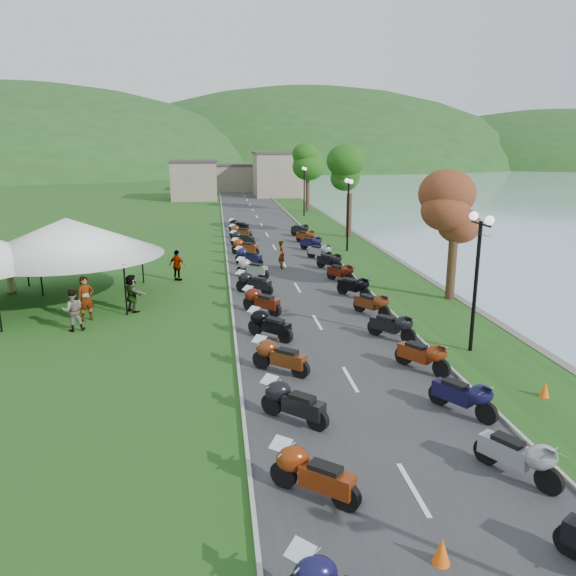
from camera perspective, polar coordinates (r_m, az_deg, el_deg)
name	(u,v)px	position (r m, az deg, el deg)	size (l,w,h in m)	color
road	(274,247)	(41.31, -1.40, 4.14)	(7.00, 120.00, 0.02)	#363638
hills_backdrop	(227,166)	(200.62, -6.18, 12.26)	(360.00, 120.00, 76.00)	#285621
far_building	(230,178)	(85.60, -5.91, 11.10)	(18.00, 16.00, 5.00)	gray
moto_row_left	(265,313)	(23.45, -2.39, -2.55)	(2.60, 53.62, 1.10)	#331411
moto_row_right	(362,295)	(26.49, 7.56, -0.67)	(2.60, 43.17, 1.10)	#331411
vendor_tent_main	(70,259)	(29.02, -21.29, 2.73)	(6.00, 6.00, 4.00)	white
tree_lakeside	(454,228)	(27.99, 16.55, 5.89)	(2.54, 2.54, 7.04)	#225F14
pedestrian_a	(88,320)	(25.77, -19.66, -3.11)	(0.71, 0.52, 1.95)	slate
pedestrian_b	(75,330)	(24.58, -20.84, -4.05)	(0.85, 0.46, 1.74)	slate
traffic_cone_near	(442,551)	(11.52, 15.34, -24.40)	(0.34, 0.34, 0.54)	#F2590C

